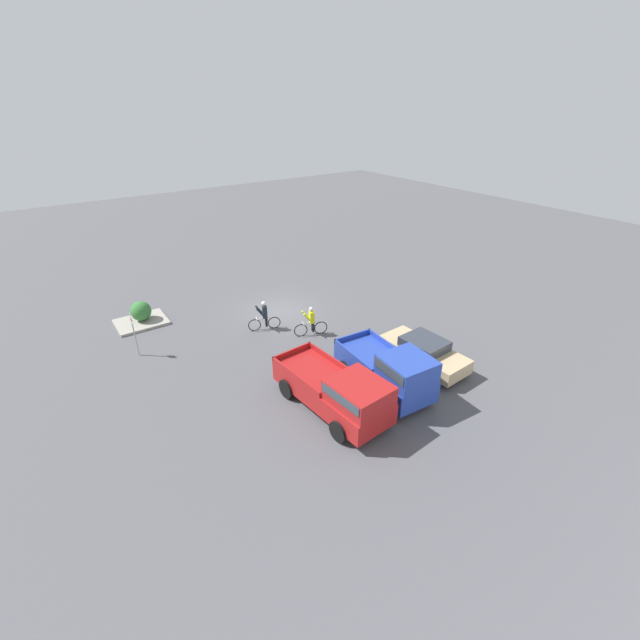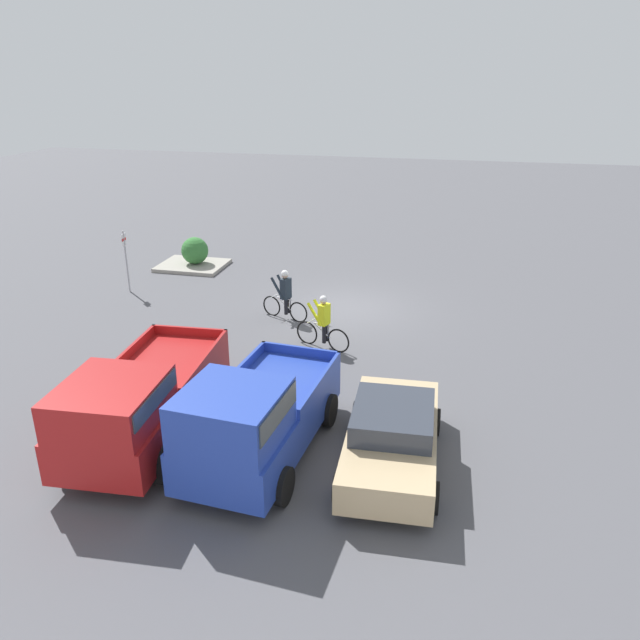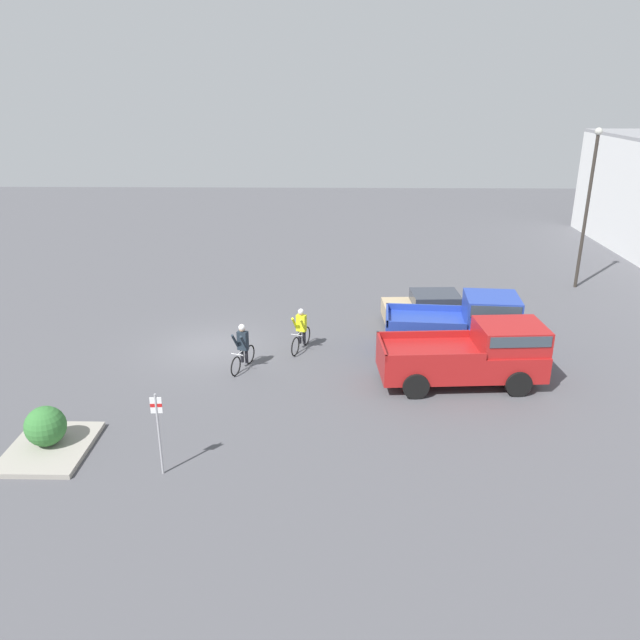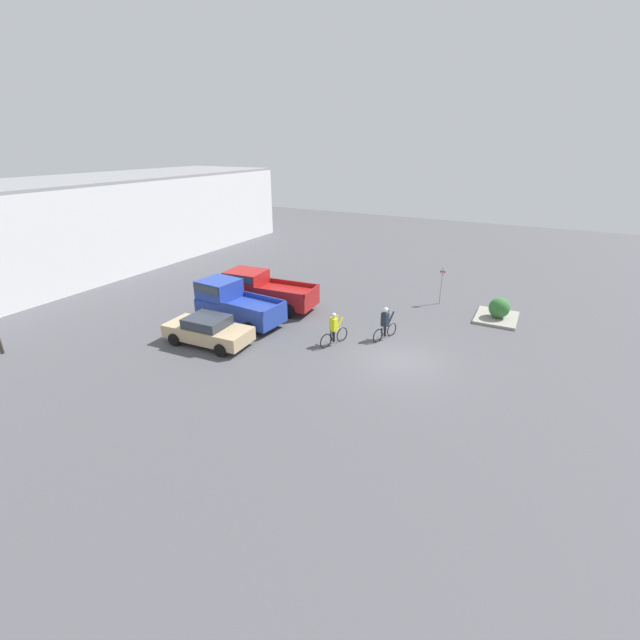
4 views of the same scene
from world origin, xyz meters
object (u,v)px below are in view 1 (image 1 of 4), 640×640
Objects in this scene: fire_lane_sign at (134,331)px; cyclist_1 at (311,321)px; cyclist_0 at (264,315)px; pickup_truck_1 at (339,391)px; shrub at (141,311)px; sedan_0 at (423,352)px; pickup_truck_0 at (391,370)px.

cyclist_1 is at bearing 158.49° from fire_lane_sign.
cyclist_0 is 2.69m from cyclist_1.
pickup_truck_1 is 13.68m from shrub.
sedan_0 is 5.60m from pickup_truck_1.
shrub is (4.43, -12.93, -0.40)m from pickup_truck_1.
fire_lane_sign is (8.30, -9.52, 0.27)m from pickup_truck_0.
cyclist_1 is 9.93m from shrub.
cyclist_1 is (-1.78, 2.02, -0.04)m from cyclist_0.
pickup_truck_1 is at bearing 5.25° from sedan_0.
sedan_0 is at bearing 121.09° from cyclist_0.
fire_lane_sign is at bearing 72.11° from shrub.
pickup_truck_1 reaches higher than cyclist_1.
pickup_truck_0 is at bearing 176.91° from pickup_truck_1.
fire_lane_sign is (11.14, -8.87, 0.71)m from sedan_0.
pickup_truck_0 is (2.84, 0.66, 0.44)m from sedan_0.
shrub is at bearing -71.10° from pickup_truck_1.
cyclist_0 is at bearing -58.91° from sedan_0.
cyclist_1 is at bearing -90.39° from pickup_truck_0.
cyclist_1 is (-0.04, -6.23, -0.33)m from pickup_truck_0.
shrub is at bearing -41.73° from cyclist_0.
pickup_truck_1 is 3.14× the size of cyclist_1.
fire_lane_sign reaches higher than shrub.
fire_lane_sign is at bearing -10.95° from cyclist_0.
fire_lane_sign is (6.56, -1.27, 0.57)m from cyclist_0.
shrub is at bearing -51.18° from sedan_0.
fire_lane_sign is at bearing -48.92° from pickup_truck_0.
sedan_0 is 0.88× the size of pickup_truck_0.
shrub is (7.20, -6.85, -0.11)m from cyclist_1.
fire_lane_sign reaches higher than pickup_truck_1.
fire_lane_sign is (5.58, -9.38, 0.31)m from pickup_truck_1.
pickup_truck_1 is at bearing -3.09° from pickup_truck_0.
shrub is (5.41, -4.83, -0.14)m from cyclist_0.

